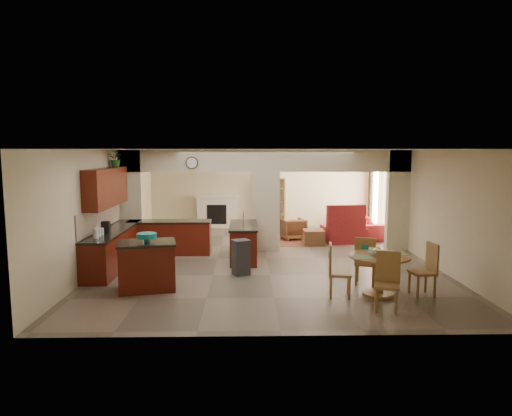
{
  "coord_description": "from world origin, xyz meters",
  "views": [
    {
      "loc": [
        -0.51,
        -11.57,
        2.77
      ],
      "look_at": [
        -0.27,
        0.3,
        1.28
      ],
      "focal_mm": 32.0,
      "sensor_mm": 36.0,
      "label": 1
    }
  ],
  "objects_px": {
    "dining_table": "(379,269)",
    "armchair": "(293,229)",
    "kitchen_island": "(147,266)",
    "sofa": "(362,224)"
  },
  "relations": [
    {
      "from": "dining_table",
      "to": "armchair",
      "type": "height_order",
      "value": "dining_table"
    },
    {
      "from": "kitchen_island",
      "to": "dining_table",
      "type": "distance_m",
      "value": 4.56
    },
    {
      "from": "kitchen_island",
      "to": "armchair",
      "type": "bearing_deg",
      "value": 44.51
    },
    {
      "from": "kitchen_island",
      "to": "armchair",
      "type": "distance_m",
      "value": 6.24
    },
    {
      "from": "sofa",
      "to": "kitchen_island",
      "type": "bearing_deg",
      "value": 124.52
    },
    {
      "from": "kitchen_island",
      "to": "sofa",
      "type": "relative_size",
      "value": 0.49
    },
    {
      "from": "kitchen_island",
      "to": "armchair",
      "type": "height_order",
      "value": "kitchen_island"
    },
    {
      "from": "kitchen_island",
      "to": "sofa",
      "type": "xyz_separation_m",
      "value": [
        5.82,
        5.87,
        -0.12
      ]
    },
    {
      "from": "kitchen_island",
      "to": "armchair",
      "type": "xyz_separation_m",
      "value": [
        3.45,
        5.19,
        -0.16
      ]
    },
    {
      "from": "sofa",
      "to": "armchair",
      "type": "bearing_deg",
      "value": 95.29
    }
  ]
}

